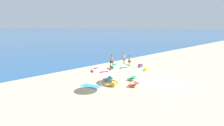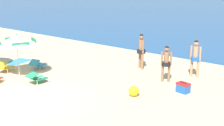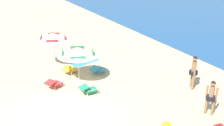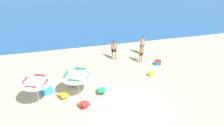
# 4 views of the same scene
# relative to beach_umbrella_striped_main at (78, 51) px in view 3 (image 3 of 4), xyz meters

# --- Properties ---
(ground_plane) EXTENTS (800.00, 800.00, 0.00)m
(ground_plane) POSITION_rel_beach_umbrella_striped_main_xyz_m (2.72, -1.96, -1.68)
(ground_plane) COLOR tan
(beach_umbrella_striped_main) EXTENTS (3.03, 3.03, 1.99)m
(beach_umbrella_striped_main) POSITION_rel_beach_umbrella_striped_main_xyz_m (0.00, 0.00, 0.00)
(beach_umbrella_striped_main) COLOR silver
(beach_umbrella_striped_main) RESTS_ON ground
(beach_umbrella_striped_second) EXTENTS (2.65, 2.65, 2.11)m
(beach_umbrella_striped_second) POSITION_rel_beach_umbrella_striped_main_xyz_m (-2.61, -0.43, 0.15)
(beach_umbrella_striped_second) COLOR silver
(beach_umbrella_striped_second) RESTS_ON ground
(lounge_chair_under_umbrella) EXTENTS (0.61, 0.89, 0.50)m
(lounge_chair_under_umbrella) POSITION_rel_beach_umbrella_striped_main_xyz_m (1.55, -0.19, -1.41)
(lounge_chair_under_umbrella) COLOR #1E7F56
(lounge_chair_under_umbrella) RESTS_ON ground
(lounge_chair_beside_umbrella) EXTENTS (0.71, 0.98, 0.52)m
(lounge_chair_beside_umbrella) POSITION_rel_beach_umbrella_striped_main_xyz_m (-0.23, 1.27, -1.41)
(lounge_chair_beside_umbrella) COLOR teal
(lounge_chair_beside_umbrella) RESTS_ON ground
(lounge_chair_facing_sea) EXTENTS (0.83, 0.99, 0.49)m
(lounge_chair_facing_sea) POSITION_rel_beach_umbrella_striped_main_xyz_m (0.14, -1.46, -1.41)
(lounge_chair_facing_sea) COLOR red
(lounge_chair_facing_sea) RESTS_ON ground
(lounge_chair_spare_folded) EXTENTS (0.82, 1.02, 0.52)m
(lounge_chair_spare_folded) POSITION_rel_beach_umbrella_striped_main_xyz_m (-1.05, -0.07, -1.41)
(lounge_chair_spare_folded) COLOR gold
(lounge_chair_spare_folded) RESTS_ON ground
(person_standing_near_shore) EXTENTS (0.42, 0.39, 1.61)m
(person_standing_near_shore) POSITION_rel_beach_umbrella_striped_main_xyz_m (5.73, 3.57, -0.75)
(person_standing_near_shore) COLOR #8C6042
(person_standing_near_shore) RESTS_ON ground
(person_standing_beside) EXTENTS (0.46, 0.43, 1.76)m
(person_standing_beside) POSITION_rel_beach_umbrella_striped_main_xyz_m (3.67, 4.65, -0.67)
(person_standing_beside) COLOR #8C6042
(person_standing_beside) RESTS_ON ground
(beach_towel) EXTENTS (1.31, 1.97, 0.01)m
(beach_towel) POSITION_rel_beach_umbrella_striped_main_xyz_m (-2.22, 1.32, -1.68)
(beach_towel) COLOR #3384BC
(beach_towel) RESTS_ON ground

